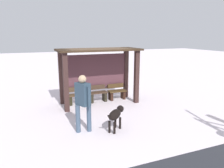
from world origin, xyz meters
The scene contains 7 objects.
ground_plane centered at (0.00, 0.00, 0.00)m, with size 60.00×60.00×0.00m, color silver.
bus_shelter centered at (0.00, 0.18, 1.62)m, with size 3.42×1.45×2.34m.
bench_left_inside centered at (-0.92, 0.24, 0.31)m, with size 0.82×0.35×0.71m.
bench_center_inside centered at (0.00, 0.24, 0.30)m, with size 0.82×0.41×0.71m.
bench_right_inside centered at (0.92, 0.24, 0.30)m, with size 0.82×0.38×0.70m.
person_walking centered at (-1.37, -2.50, 1.04)m, with size 0.51×0.61×1.76m.
dog centered at (-0.41, -2.76, 0.50)m, with size 0.77×0.69×0.70m.
Camera 1 is at (-2.88, -8.51, 2.90)m, focal length 34.63 mm.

